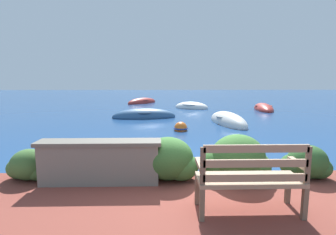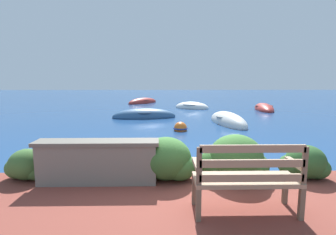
% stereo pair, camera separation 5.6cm
% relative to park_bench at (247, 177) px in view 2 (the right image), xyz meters
% --- Properties ---
extents(ground_plane, '(80.00, 80.00, 0.00)m').
position_rel_park_bench_xyz_m(ground_plane, '(-0.47, 1.51, -0.70)').
color(ground_plane, navy).
extents(park_bench, '(1.30, 0.48, 0.93)m').
position_rel_park_bench_xyz_m(park_bench, '(0.00, 0.00, 0.00)').
color(park_bench, brown).
rests_on(park_bench, patio_terrace).
extents(stone_wall, '(1.97, 0.39, 0.70)m').
position_rel_park_bench_xyz_m(stone_wall, '(-2.08, 1.03, -0.13)').
color(stone_wall, slate).
rests_on(stone_wall, patio_terrace).
extents(hedge_clump_far_left, '(0.76, 0.55, 0.52)m').
position_rel_park_bench_xyz_m(hedge_clump_far_left, '(-3.31, 1.21, -0.26)').
color(hedge_clump_far_left, '#426B33').
rests_on(hedge_clump_far_left, patio_terrace).
extents(hedge_clump_left, '(0.73, 0.52, 0.50)m').
position_rel_park_bench_xyz_m(hedge_clump_left, '(-2.35, 1.22, -0.27)').
color(hedge_clump_left, '#284C23').
rests_on(hedge_clump_left, patio_terrace).
extents(hedge_clump_centre, '(1.05, 0.76, 0.72)m').
position_rel_park_bench_xyz_m(hedge_clump_centre, '(-1.00, 1.17, -0.17)').
color(hedge_clump_centre, '#38662D').
rests_on(hedge_clump_centre, patio_terrace).
extents(hedge_clump_right, '(1.13, 0.81, 0.77)m').
position_rel_park_bench_xyz_m(hedge_clump_right, '(0.16, 1.13, -0.15)').
color(hedge_clump_right, '#38662D').
rests_on(hedge_clump_right, patio_terrace).
extents(hedge_clump_far_right, '(0.83, 0.60, 0.57)m').
position_rel_park_bench_xyz_m(hedge_clump_far_right, '(1.37, 1.18, -0.24)').
color(hedge_clump_far_right, '#2D5628').
rests_on(hedge_clump_far_right, patio_terrace).
extents(rowboat_nearest, '(1.48, 3.12, 0.87)m').
position_rel_park_bench_xyz_m(rowboat_nearest, '(1.72, 7.85, -0.63)').
color(rowboat_nearest, silver).
rests_on(rowboat_nearest, ground_plane).
extents(rowboat_mid, '(3.18, 1.39, 0.81)m').
position_rel_park_bench_xyz_m(rowboat_mid, '(-1.95, 9.60, -0.63)').
color(rowboat_mid, '#2D517A').
rests_on(rowboat_mid, ground_plane).
extents(rowboat_far, '(1.53, 3.23, 0.70)m').
position_rel_park_bench_xyz_m(rowboat_far, '(5.16, 12.76, -0.64)').
color(rowboat_far, '#9E2D28').
rests_on(rowboat_far, ground_plane).
extents(rowboat_outer, '(2.54, 2.16, 0.74)m').
position_rel_park_bench_xyz_m(rowboat_outer, '(0.83, 13.71, -0.64)').
color(rowboat_outer, silver).
rests_on(rowboat_outer, ground_plane).
extents(rowboat_distant, '(2.57, 2.83, 0.74)m').
position_rel_park_bench_xyz_m(rowboat_distant, '(-2.61, 17.31, -0.64)').
color(rowboat_distant, '#9E2D28').
rests_on(rowboat_distant, ground_plane).
extents(mooring_buoy, '(0.53, 0.53, 0.49)m').
position_rel_park_bench_xyz_m(mooring_buoy, '(-0.39, 6.40, -0.62)').
color(mooring_buoy, orange).
rests_on(mooring_buoy, ground_plane).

